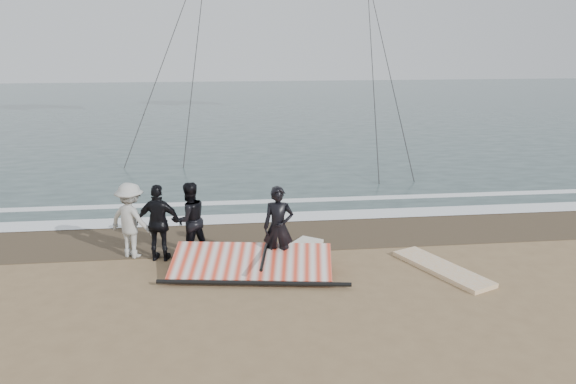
% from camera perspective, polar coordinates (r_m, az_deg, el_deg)
% --- Properties ---
extents(ground, '(120.00, 120.00, 0.00)m').
position_cam_1_polar(ground, '(11.31, 1.49, -11.92)').
color(ground, '#8C704C').
rests_on(ground, ground).
extents(sea, '(120.00, 54.00, 0.02)m').
position_cam_1_polar(sea, '(43.28, -4.83, 8.49)').
color(sea, '#233838').
rests_on(sea, ground).
extents(wet_sand, '(120.00, 2.80, 0.01)m').
position_cam_1_polar(wet_sand, '(15.41, -0.91, -4.25)').
color(wet_sand, '#4C3D2B').
rests_on(wet_sand, ground).
extents(foam_near, '(120.00, 0.90, 0.01)m').
position_cam_1_polar(foam_near, '(16.73, -1.40, -2.58)').
color(foam_near, white).
rests_on(foam_near, sea).
extents(foam_far, '(120.00, 0.45, 0.01)m').
position_cam_1_polar(foam_far, '(18.34, -1.90, -0.95)').
color(foam_far, white).
rests_on(foam_far, sea).
extents(man_main, '(0.76, 0.56, 1.92)m').
position_cam_1_polar(man_main, '(13.00, -0.99, -3.58)').
color(man_main, black).
rests_on(man_main, ground).
extents(board_white, '(1.70, 2.66, 0.10)m').
position_cam_1_polar(board_white, '(13.53, 15.37, -7.51)').
color(board_white, silver).
rests_on(board_white, ground).
extents(board_cream, '(1.86, 2.22, 0.10)m').
position_cam_1_polar(board_cream, '(13.94, 0.41, -6.24)').
color(board_cream, silver).
rests_on(board_cream, ground).
extents(trio_cluster, '(2.66, 1.25, 1.88)m').
position_cam_1_polar(trio_cluster, '(13.89, -13.16, -2.86)').
color(trio_cluster, black).
rests_on(trio_cluster, ground).
extents(sail_rig, '(4.16, 2.24, 0.49)m').
position_cam_1_polar(sail_rig, '(13.02, -4.06, -7.21)').
color(sail_rig, black).
rests_on(sail_rig, ground).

